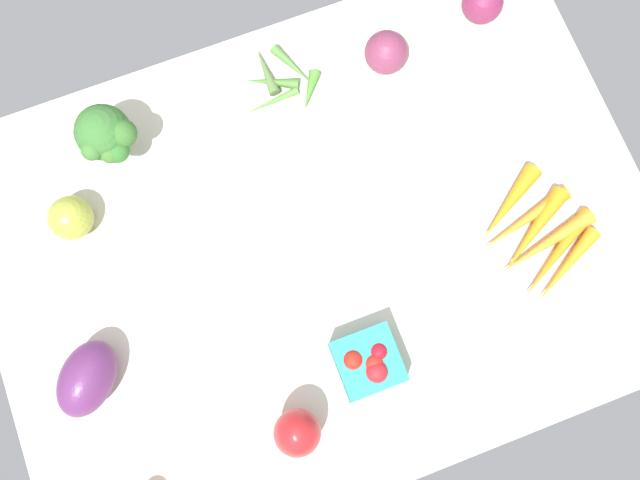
{
  "coord_description": "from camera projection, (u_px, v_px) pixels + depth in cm",
  "views": [
    {
      "loc": [
        -8.46,
        -22.32,
        110.17
      ],
      "look_at": [
        0.0,
        0.0,
        4.0
      ],
      "focal_mm": 39.75,
      "sensor_mm": 36.0,
      "label": 1
    }
  ],
  "objects": [
    {
      "name": "red_onion_center",
      "position": [
        386.0,
        52.0,
        1.14
      ],
      "size": [
        7.08,
        7.08,
        7.08
      ],
      "primitive_type": "sphere",
      "color": "#7D324F",
      "rests_on": "tablecloth"
    },
    {
      "name": "broccoli_head",
      "position": [
        106.0,
        136.0,
        1.07
      ],
      "size": [
        9.35,
        9.55,
        12.01
      ],
      "color": "#AAD180",
      "rests_on": "tablecloth"
    },
    {
      "name": "eggplant",
      "position": [
        87.0,
        378.0,
        1.02
      ],
      "size": [
        13.38,
        13.75,
        7.77
      ],
      "primitive_type": "ellipsoid",
      "rotation": [
        0.0,
        0.0,
        0.86
      ],
      "color": "#602B62",
      "rests_on": "tablecloth"
    },
    {
      "name": "okra_pile",
      "position": [
        282.0,
        80.0,
        1.16
      ],
      "size": [
        14.3,
        13.56,
        1.96
      ],
      "color": "#52833C",
      "rests_on": "tablecloth"
    },
    {
      "name": "red_onion_near_basket",
      "position": [
        483.0,
        3.0,
        1.16
      ],
      "size": [
        6.82,
        6.82,
        6.82
      ],
      "primitive_type": "sphere",
      "color": "#7B254A",
      "rests_on": "tablecloth"
    },
    {
      "name": "bell_pepper_red",
      "position": [
        297.0,
        433.0,
        1.0
      ],
      "size": [
        9.42,
        9.42,
        10.02
      ],
      "primitive_type": "ellipsoid",
      "rotation": [
        0.0,
        0.0,
        0.62
      ],
      "color": "red",
      "rests_on": "tablecloth"
    },
    {
      "name": "heirloom_tomato_green",
      "position": [
        71.0,
        218.0,
        1.08
      ],
      "size": [
        6.88,
        6.88,
        6.88
      ],
      "primitive_type": "sphere",
      "color": "#9BA439",
      "rests_on": "tablecloth"
    },
    {
      "name": "berry_basket",
      "position": [
        369.0,
        362.0,
        1.04
      ],
      "size": [
        9.07,
        9.07,
        6.45
      ],
      "color": "teal",
      "rests_on": "tablecloth"
    },
    {
      "name": "tablecloth",
      "position": [
        320.0,
        244.0,
        1.12
      ],
      "size": [
        104.0,
        76.0,
        2.0
      ],
      "primitive_type": "cube",
      "color": "beige",
      "rests_on": "ground"
    },
    {
      "name": "carrot_bunch",
      "position": [
        538.0,
        235.0,
        1.1
      ],
      "size": [
        18.71,
        21.69,
        2.98
      ],
      "color": "orange",
      "rests_on": "tablecloth"
    }
  ]
}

